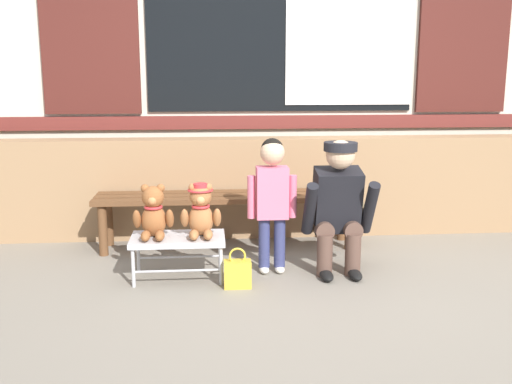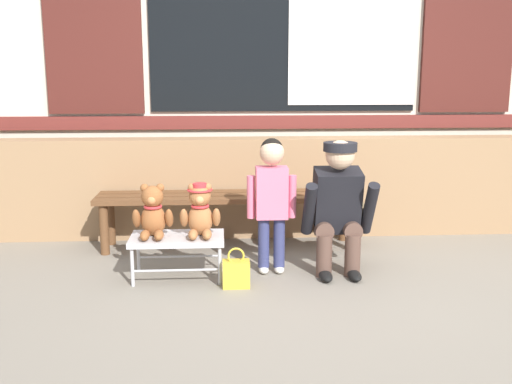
{
  "view_description": "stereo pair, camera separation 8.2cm",
  "coord_description": "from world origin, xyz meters",
  "px_view_note": "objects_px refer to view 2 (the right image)",
  "views": [
    {
      "loc": [
        -0.67,
        -3.59,
        1.41
      ],
      "look_at": [
        -0.33,
        0.6,
        0.55
      ],
      "focal_mm": 41.58,
      "sensor_mm": 36.0,
      "label": 1
    },
    {
      "loc": [
        -0.59,
        -3.59,
        1.41
      ],
      "look_at": [
        -0.33,
        0.6,
        0.55
      ],
      "focal_mm": 41.58,
      "sensor_mm": 36.0,
      "label": 2
    }
  ],
  "objects_px": {
    "child_standing": "(272,191)",
    "adult_crouching": "(339,206)",
    "teddy_bear_plain": "(153,213)",
    "teddy_bear_with_hat": "(200,211)",
    "handbag_on_ground": "(236,273)",
    "wooden_bench_long": "(228,202)",
    "small_display_bench": "(177,241)"
  },
  "relations": [
    {
      "from": "child_standing",
      "to": "handbag_on_ground",
      "type": "bearing_deg",
      "value": -132.51
    },
    {
      "from": "teddy_bear_with_hat",
      "to": "adult_crouching",
      "type": "relative_size",
      "value": 0.38
    },
    {
      "from": "small_display_bench",
      "to": "teddy_bear_with_hat",
      "type": "height_order",
      "value": "teddy_bear_with_hat"
    },
    {
      "from": "teddy_bear_plain",
      "to": "teddy_bear_with_hat",
      "type": "relative_size",
      "value": 1.0
    },
    {
      "from": "teddy_bear_with_hat",
      "to": "adult_crouching",
      "type": "xyz_separation_m",
      "value": [
        0.96,
        0.05,
        0.01
      ]
    },
    {
      "from": "wooden_bench_long",
      "to": "child_standing",
      "type": "bearing_deg",
      "value": -65.35
    },
    {
      "from": "adult_crouching",
      "to": "handbag_on_ground",
      "type": "height_order",
      "value": "adult_crouching"
    },
    {
      "from": "teddy_bear_plain",
      "to": "small_display_bench",
      "type": "bearing_deg",
      "value": -0.51
    },
    {
      "from": "small_display_bench",
      "to": "handbag_on_ground",
      "type": "bearing_deg",
      "value": -27.17
    },
    {
      "from": "wooden_bench_long",
      "to": "adult_crouching",
      "type": "xyz_separation_m",
      "value": [
        0.76,
        -0.66,
        0.11
      ]
    },
    {
      "from": "teddy_bear_plain",
      "to": "teddy_bear_with_hat",
      "type": "bearing_deg",
      "value": 0.13
    },
    {
      "from": "teddy_bear_plain",
      "to": "child_standing",
      "type": "distance_m",
      "value": 0.83
    },
    {
      "from": "wooden_bench_long",
      "to": "small_display_bench",
      "type": "distance_m",
      "value": 0.81
    },
    {
      "from": "small_display_bench",
      "to": "child_standing",
      "type": "height_order",
      "value": "child_standing"
    },
    {
      "from": "teddy_bear_with_hat",
      "to": "handbag_on_ground",
      "type": "height_order",
      "value": "teddy_bear_with_hat"
    },
    {
      "from": "small_display_bench",
      "to": "adult_crouching",
      "type": "relative_size",
      "value": 0.67
    },
    {
      "from": "adult_crouching",
      "to": "child_standing",
      "type": "bearing_deg",
      "value": 176.62
    },
    {
      "from": "wooden_bench_long",
      "to": "adult_crouching",
      "type": "bearing_deg",
      "value": -41.13
    },
    {
      "from": "small_display_bench",
      "to": "teddy_bear_with_hat",
      "type": "xyz_separation_m",
      "value": [
        0.16,
        0.0,
        0.21
      ]
    },
    {
      "from": "child_standing",
      "to": "adult_crouching",
      "type": "xyz_separation_m",
      "value": [
        0.47,
        -0.03,
        -0.11
      ]
    },
    {
      "from": "teddy_bear_plain",
      "to": "handbag_on_ground",
      "type": "relative_size",
      "value": 1.34
    },
    {
      "from": "teddy_bear_with_hat",
      "to": "adult_crouching",
      "type": "height_order",
      "value": "adult_crouching"
    },
    {
      "from": "child_standing",
      "to": "handbag_on_ground",
      "type": "height_order",
      "value": "child_standing"
    },
    {
      "from": "small_display_bench",
      "to": "teddy_bear_plain",
      "type": "bearing_deg",
      "value": 179.49
    },
    {
      "from": "small_display_bench",
      "to": "handbag_on_ground",
      "type": "distance_m",
      "value": 0.48
    },
    {
      "from": "child_standing",
      "to": "adult_crouching",
      "type": "bearing_deg",
      "value": -3.38
    },
    {
      "from": "teddy_bear_with_hat",
      "to": "handbag_on_ground",
      "type": "xyz_separation_m",
      "value": [
        0.24,
        -0.21,
        -0.38
      ]
    },
    {
      "from": "teddy_bear_plain",
      "to": "adult_crouching",
      "type": "xyz_separation_m",
      "value": [
        1.28,
        0.05,
        0.02
      ]
    },
    {
      "from": "child_standing",
      "to": "small_display_bench",
      "type": "bearing_deg",
      "value": -173.2
    },
    {
      "from": "wooden_bench_long",
      "to": "adult_crouching",
      "type": "relative_size",
      "value": 2.21
    },
    {
      "from": "wooden_bench_long",
      "to": "teddy_bear_plain",
      "type": "bearing_deg",
      "value": -126.31
    },
    {
      "from": "wooden_bench_long",
      "to": "handbag_on_ground",
      "type": "xyz_separation_m",
      "value": [
        0.03,
        -0.92,
        -0.28
      ]
    }
  ]
}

